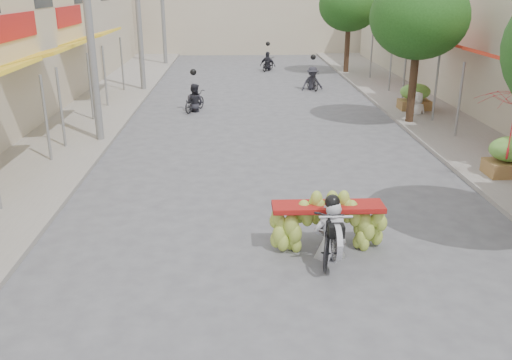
% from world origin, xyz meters
% --- Properties ---
extents(sidewalk_left, '(4.00, 60.00, 0.12)m').
position_xyz_m(sidewalk_left, '(-7.00, 15.00, 0.06)').
color(sidewalk_left, gray).
rests_on(sidewalk_left, ground).
extents(sidewalk_right, '(4.00, 60.00, 0.12)m').
position_xyz_m(sidewalk_right, '(7.00, 15.00, 0.06)').
color(sidewalk_right, gray).
rests_on(sidewalk_right, ground).
extents(far_building, '(20.00, 6.00, 7.00)m').
position_xyz_m(far_building, '(0.00, 38.00, 3.50)').
color(far_building, '#C0B298').
rests_on(far_building, ground).
extents(utility_pole_mid, '(0.60, 0.24, 8.00)m').
position_xyz_m(utility_pole_mid, '(-5.40, 12.00, 4.03)').
color(utility_pole_mid, slate).
rests_on(utility_pole_mid, ground).
extents(utility_pole_far, '(0.60, 0.24, 8.00)m').
position_xyz_m(utility_pole_far, '(-5.40, 21.00, 4.03)').
color(utility_pole_far, slate).
rests_on(utility_pole_far, ground).
extents(street_tree_mid, '(3.40, 3.40, 5.25)m').
position_xyz_m(street_tree_mid, '(5.40, 14.00, 3.78)').
color(street_tree_mid, '#3A2719').
rests_on(street_tree_mid, ground).
extents(street_tree_far, '(3.40, 3.40, 5.25)m').
position_xyz_m(street_tree_far, '(5.40, 26.00, 3.78)').
color(street_tree_far, '#3A2719').
rests_on(street_tree_far, ground).
extents(produce_crate_mid, '(1.20, 0.88, 1.16)m').
position_xyz_m(produce_crate_mid, '(6.20, 8.00, 0.71)').
color(produce_crate_mid, olive).
rests_on(produce_crate_mid, ground).
extents(produce_crate_far, '(1.20, 0.88, 1.16)m').
position_xyz_m(produce_crate_far, '(6.20, 16.00, 0.71)').
color(produce_crate_far, olive).
rests_on(produce_crate_far, ground).
extents(banana_motorbike, '(2.20, 1.99, 2.17)m').
position_xyz_m(banana_motorbike, '(0.75, 3.97, 0.72)').
color(banana_motorbike, black).
rests_on(banana_motorbike, ground).
extents(pedestrian, '(0.91, 0.63, 1.71)m').
position_xyz_m(pedestrian, '(6.03, 15.21, 0.98)').
color(pedestrian, white).
rests_on(pedestrian, ground).
extents(bg_motorbike_a, '(1.08, 1.55, 1.95)m').
position_xyz_m(bg_motorbike_a, '(-2.65, 16.53, 0.77)').
color(bg_motorbike_a, black).
rests_on(bg_motorbike_a, ground).
extents(bg_motorbike_b, '(1.16, 1.56, 1.95)m').
position_xyz_m(bg_motorbike_b, '(2.77, 21.04, 0.88)').
color(bg_motorbike_b, black).
rests_on(bg_motorbike_b, ground).
extents(bg_motorbike_c, '(1.11, 1.50, 1.95)m').
position_xyz_m(bg_motorbike_c, '(0.97, 27.31, 0.84)').
color(bg_motorbike_c, black).
rests_on(bg_motorbike_c, ground).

